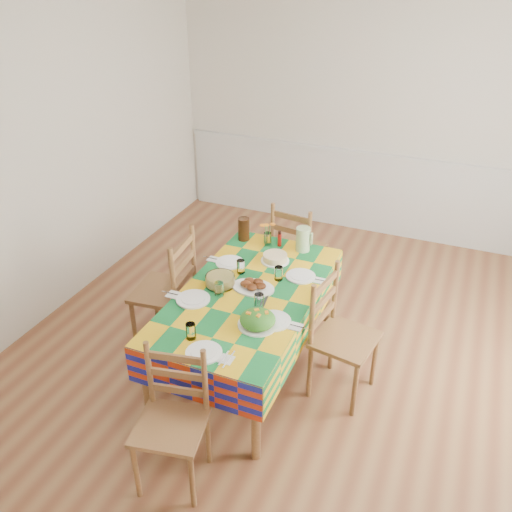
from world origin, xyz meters
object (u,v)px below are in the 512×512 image
at_px(chair_right, 339,337).
at_px(meat_platter, 253,286).
at_px(chair_left, 168,292).
at_px(chair_near, 173,421).
at_px(green_pitcher, 303,239).
at_px(dining_table, 249,300).
at_px(chair_far, 296,250).
at_px(tea_pitcher, 244,229).

bearing_deg(chair_right, meat_platter, 95.71).
xyz_separation_m(chair_left, chair_right, (1.36, 0.00, -0.03)).
height_order(chair_near, chair_right, chair_right).
xyz_separation_m(meat_platter, green_pitcher, (0.15, 0.68, 0.07)).
relative_size(dining_table, chair_right, 1.83).
height_order(chair_far, chair_right, chair_right).
distance_m(dining_table, meat_platter, 0.11).
xyz_separation_m(dining_table, tea_pitcher, (-0.35, 0.72, 0.17)).
height_order(tea_pitcher, chair_far, chair_far).
bearing_deg(chair_right, chair_left, 99.55).
xyz_separation_m(meat_platter, chair_near, (-0.02, -1.14, -0.26)).
xyz_separation_m(meat_platter, tea_pitcher, (-0.37, 0.67, 0.07)).
relative_size(dining_table, tea_pitcher, 8.90).
relative_size(dining_table, chair_far, 1.87).
bearing_deg(chair_far, dining_table, 97.41).
distance_m(meat_platter, tea_pitcher, 0.77).
bearing_deg(meat_platter, tea_pitcher, 119.00).
bearing_deg(dining_table, tea_pitcher, 116.33).
relative_size(green_pitcher, tea_pitcher, 1.03).
distance_m(green_pitcher, chair_right, 0.95).
xyz_separation_m(tea_pitcher, chair_left, (-0.33, -0.71, -0.27)).
height_order(tea_pitcher, chair_near, chair_near).
bearing_deg(chair_far, meat_platter, 98.22).
xyz_separation_m(green_pitcher, chair_left, (-0.84, -0.73, -0.28)).
bearing_deg(chair_far, chair_near, 97.06).
height_order(chair_near, chair_far, chair_far).
height_order(tea_pitcher, chair_left, chair_left).
bearing_deg(chair_right, green_pitcher, 45.20).
bearing_deg(tea_pitcher, chair_far, 46.25).
bearing_deg(tea_pitcher, green_pitcher, 1.78).
distance_m(meat_platter, chair_right, 0.71).
bearing_deg(chair_near, chair_left, 110.71).
bearing_deg(tea_pitcher, chair_right, -34.37).
bearing_deg(green_pitcher, tea_pitcher, -178.22).
xyz_separation_m(dining_table, chair_near, (-0.01, -1.08, -0.16)).
xyz_separation_m(dining_table, chair_right, (0.68, 0.01, -0.13)).
distance_m(meat_platter, green_pitcher, 0.70).
bearing_deg(dining_table, chair_left, 179.59).
height_order(dining_table, meat_platter, meat_platter).
bearing_deg(dining_table, green_pitcher, 77.63).
xyz_separation_m(tea_pitcher, chair_far, (0.35, 0.37, -0.31)).
relative_size(chair_near, chair_left, 0.88).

